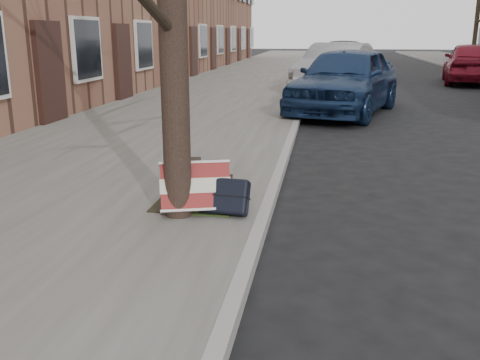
% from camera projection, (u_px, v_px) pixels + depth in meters
% --- Properties ---
extents(ground, '(120.00, 120.00, 0.00)m').
position_uv_depth(ground, '(403.00, 272.00, 4.33)').
color(ground, black).
rests_on(ground, ground).
extents(near_sidewalk, '(5.00, 70.00, 0.12)m').
position_uv_depth(near_sidewalk, '(241.00, 85.00, 19.15)').
color(near_sidewalk, gray).
rests_on(near_sidewalk, ground).
extents(dirt_patch, '(0.85, 0.85, 0.02)m').
position_uv_depth(dirt_patch, '(197.00, 201.00, 5.74)').
color(dirt_patch, black).
rests_on(dirt_patch, near_sidewalk).
extents(suitcase_red, '(0.76, 0.56, 0.53)m').
position_uv_depth(suitcase_red, '(195.00, 187.00, 5.33)').
color(suitcase_red, maroon).
rests_on(suitcase_red, near_sidewalk).
extents(suitcase_navy, '(0.53, 0.34, 0.39)m').
position_uv_depth(suitcase_navy, '(224.00, 195.00, 5.30)').
color(suitcase_navy, black).
rests_on(suitcase_navy, near_sidewalk).
extents(car_near_front, '(3.12, 5.00, 1.59)m').
position_uv_depth(car_near_front, '(346.00, 80.00, 12.59)').
color(car_near_front, '#15294D').
rests_on(car_near_front, ground).
extents(car_near_mid, '(2.89, 4.98, 1.55)m').
position_uv_depth(car_near_mid, '(336.00, 68.00, 17.11)').
color(car_near_mid, '#A2A5A9').
rests_on(car_near_mid, ground).
extents(car_near_back, '(2.86, 5.57, 1.51)m').
position_uv_depth(car_near_back, '(344.00, 58.00, 24.31)').
color(car_near_back, '#353439').
rests_on(car_near_back, ground).
extents(car_far_back, '(2.59, 4.85, 1.57)m').
position_uv_depth(car_far_back, '(471.00, 63.00, 19.92)').
color(car_far_back, maroon).
rests_on(car_far_back, ground).
extents(tree_far_c, '(0.24, 0.24, 5.08)m').
position_uv_depth(tree_far_c, '(477.00, 17.00, 28.63)').
color(tree_far_c, black).
rests_on(tree_far_c, far_sidewalk).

